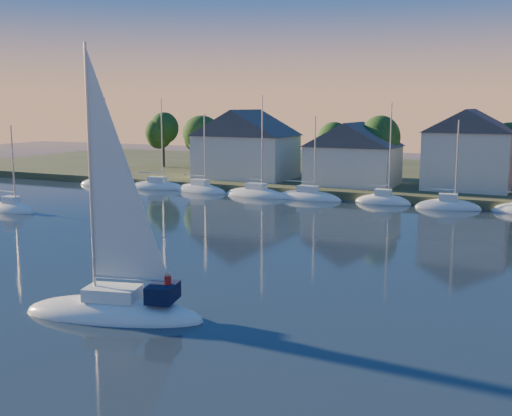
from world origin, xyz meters
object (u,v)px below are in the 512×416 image
Objects in this scene: clubhouse_east at (469,149)px; clubhouse_centre at (353,153)px; clubhouse_west at (246,143)px; hero_sailboat at (116,305)px; drifting_sailboat_left at (12,211)px.

clubhouse_centre is at bearing -171.87° from clubhouse_east.
hero_sailboat is at bearing -70.00° from clubhouse_west.
drifting_sailboat_left is (-28.09, -30.52, -5.04)m from clubhouse_centre.
clubhouse_west is 34.26m from drifting_sailboat_left.
clubhouse_centre is 53.52m from hero_sailboat.
hero_sailboat is 39.09m from drifting_sailboat_left.
hero_sailboat reaches higher than drifting_sailboat_left.
hero_sailboat is (-10.27, -55.20, -5.36)m from clubhouse_east.
clubhouse_east is 56.41m from hero_sailboat.
clubhouse_east is at bearing 8.13° from clubhouse_centre.
hero_sailboat is 1.51× the size of drifting_sailboat_left.
clubhouse_west is 1.18× the size of clubhouse_centre.
clubhouse_west is 57.93m from hero_sailboat.
clubhouse_east is (14.00, 2.00, 0.87)m from clubhouse_centre.
hero_sailboat is at bearing -85.99° from clubhouse_centre.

